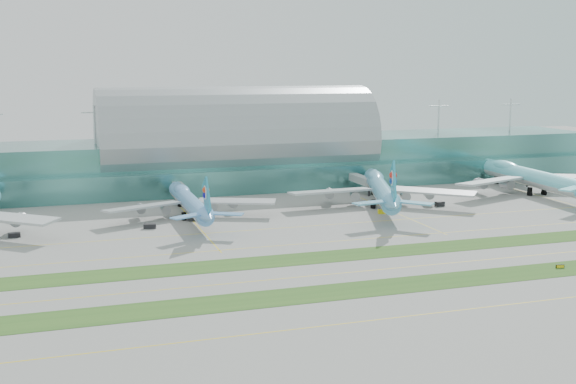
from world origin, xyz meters
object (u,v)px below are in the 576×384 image
object	(u,v)px
terminal	(237,153)
airliner_c	(381,188)
airliner_d	(531,176)
airliner_b	(189,201)
taxiway_sign_east	(560,266)

from	to	relation	value
terminal	airliner_c	bearing A→B (deg)	-58.50
airliner_d	airliner_b	bearing A→B (deg)	-175.49
terminal	airliner_c	size ratio (longest dim) A/B	4.41
airliner_b	taxiway_sign_east	distance (m)	122.96
airliner_c	airliner_d	distance (m)	70.89
airliner_c	airliner_d	bearing A→B (deg)	23.65
terminal	taxiway_sign_east	world-z (taller)	terminal
airliner_c	airliner_b	bearing A→B (deg)	-162.39
terminal	airliner_d	size ratio (longest dim) A/B	4.05
taxiway_sign_east	airliner_c	bearing A→B (deg)	106.70
terminal	airliner_d	xyz separation A→B (m)	(110.05, -58.11, -7.09)
airliner_b	airliner_c	distance (m)	71.91
terminal	taxiway_sign_east	bearing A→B (deg)	-72.90
terminal	taxiway_sign_east	xyz separation A→B (m)	(48.00, -155.97, -13.74)
terminal	airliner_d	bearing A→B (deg)	-27.84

